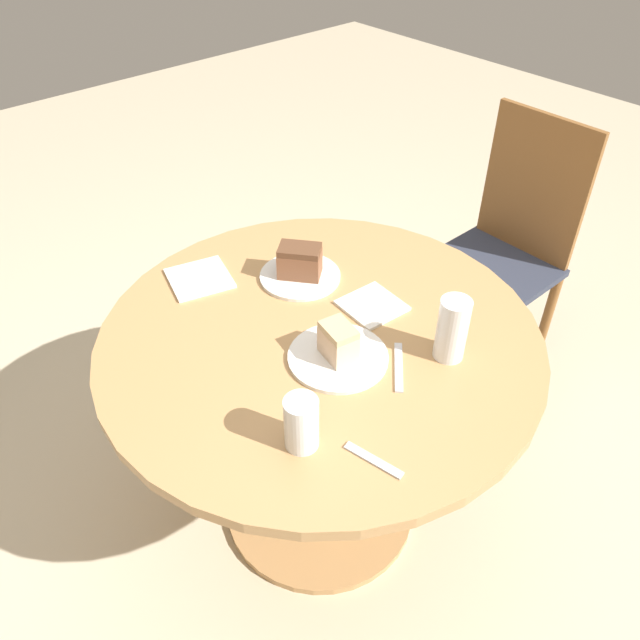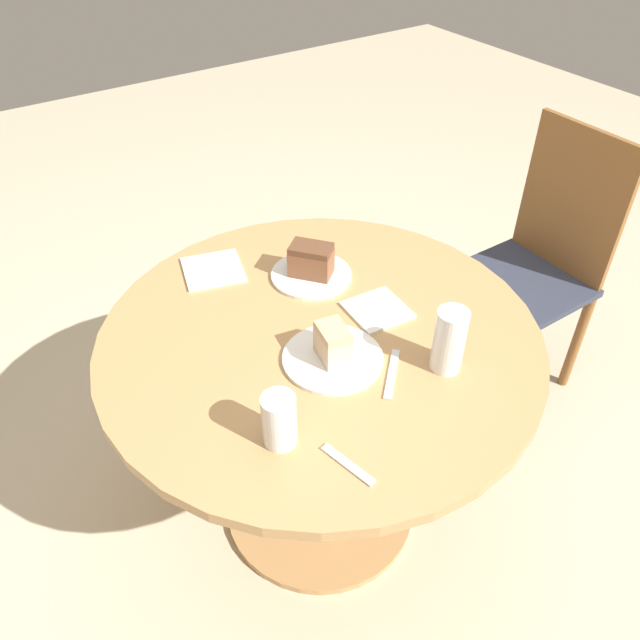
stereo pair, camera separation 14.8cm
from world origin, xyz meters
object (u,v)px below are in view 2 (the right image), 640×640
(plate_near, at_px, (333,358))
(glass_lemonade, at_px, (279,422))
(plate_far, at_px, (311,275))
(glass_water, at_px, (448,344))
(chair, at_px, (529,268))
(cake_slice_near, at_px, (333,343))
(cake_slice_far, at_px, (311,260))

(plate_near, relative_size, glass_lemonade, 1.93)
(glass_lemonade, bearing_deg, plate_far, 140.32)
(plate_near, distance_m, glass_water, 0.26)
(chair, bearing_deg, glass_lemonade, -74.24)
(cake_slice_near, xyz_separation_m, glass_water, (0.16, 0.20, 0.02))
(cake_slice_far, bearing_deg, chair, 83.60)
(chair, bearing_deg, plate_near, -78.12)
(cake_slice_near, relative_size, glass_water, 0.61)
(plate_far, xyz_separation_m, glass_lemonade, (0.44, -0.36, 0.05))
(plate_far, distance_m, cake_slice_far, 0.05)
(chair, relative_size, cake_slice_near, 9.94)
(plate_near, relative_size, glass_water, 1.48)
(plate_near, height_order, glass_water, glass_water)
(chair, relative_size, plate_far, 4.37)
(plate_far, bearing_deg, glass_water, 7.46)
(plate_near, bearing_deg, chair, 102.07)
(chair, height_order, plate_near, chair)
(cake_slice_near, height_order, cake_slice_far, cake_slice_far)
(glass_lemonade, bearing_deg, plate_near, 121.05)
(cake_slice_far, distance_m, glass_water, 0.47)
(plate_near, distance_m, cake_slice_far, 0.34)
(chair, distance_m, cake_slice_far, 0.89)
(glass_water, bearing_deg, chair, 115.44)
(glass_lemonade, distance_m, glass_water, 0.42)
(chair, bearing_deg, cake_slice_near, -78.12)
(cake_slice_near, xyz_separation_m, glass_lemonade, (0.13, -0.22, 0.00))
(chair, distance_m, cake_slice_near, 1.04)
(glass_lemonade, xyz_separation_m, glass_water, (0.03, 0.42, 0.01))
(chair, height_order, glass_water, chair)
(glass_water, bearing_deg, plate_near, -128.69)
(plate_near, relative_size, cake_slice_near, 2.44)
(cake_slice_far, height_order, glass_lemonade, glass_lemonade)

